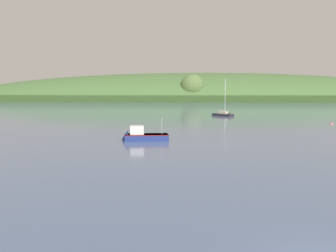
# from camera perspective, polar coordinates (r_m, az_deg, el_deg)

# --- Properties ---
(far_shoreline_hill) EXTENTS (434.93, 126.64, 37.71)m
(far_shoreline_hill) POSITION_cam_1_polar(r_m,az_deg,el_deg) (263.29, 4.71, 3.97)
(far_shoreline_hill) COLOR #314A21
(far_shoreline_hill) RESTS_ON ground
(sailboat_midwater_white) EXTENTS (5.28, 6.00, 9.71)m
(sailboat_midwater_white) POSITION_cam_1_polar(r_m,az_deg,el_deg) (91.13, 8.50, 1.58)
(sailboat_midwater_white) COLOR #232328
(sailboat_midwater_white) RESTS_ON ground
(fishing_boat_moored) EXTENTS (5.74, 2.85, 3.61)m
(fishing_boat_moored) POSITION_cam_1_polar(r_m,az_deg,el_deg) (45.22, -4.12, -1.72)
(fishing_boat_moored) COLOR navy
(fishing_boat_moored) RESTS_ON ground
(mooring_buoy_foreground) EXTENTS (0.56, 0.56, 0.64)m
(mooring_buoy_foreground) POSITION_cam_1_polar(r_m,az_deg,el_deg) (73.61, 23.39, 0.24)
(mooring_buoy_foreground) COLOR #E06675
(mooring_buoy_foreground) RESTS_ON ground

